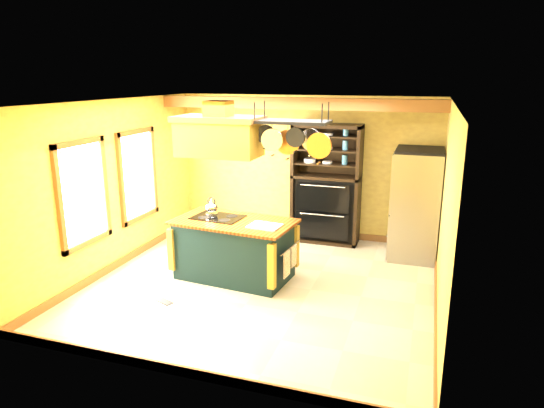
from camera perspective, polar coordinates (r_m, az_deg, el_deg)
The scene contains 15 objects.
floor at distance 7.45m, azimuth -1.03°, elevation -9.29°, with size 5.00×5.00×0.00m, color beige.
ceiling at distance 6.81m, azimuth -1.14°, elevation 11.92°, with size 5.00×5.00×0.00m, color white.
wall_back at distance 9.35m, azimuth 3.97°, elevation 4.37°, with size 5.00×0.02×2.70m, color #E1C352.
wall_front at distance 4.82m, azimuth -10.95°, elevation -6.06°, with size 5.00×0.02×2.70m, color #E1C352.
wall_left at distance 8.16m, azimuth -17.92°, elevation 2.12°, with size 0.02×5.00×2.70m, color #E1C352.
wall_right at distance 6.64m, azimuth 19.73°, elevation -0.85°, with size 0.02×5.00×2.70m, color #E1C352.
ceiling_beam at distance 8.43m, azimuth 2.75°, elevation 11.73°, with size 5.00×0.15×0.20m, color brown.
window_near at distance 7.51m, azimuth -21.27°, elevation 1.16°, with size 0.06×1.06×1.56m.
window_far at distance 8.61m, azimuth -15.44°, elevation 3.29°, with size 0.06×1.06×1.56m.
kitchen_island at distance 7.52m, azimuth -4.48°, elevation -5.25°, with size 1.91×1.19×1.11m.
range_hood at distance 7.19m, azimuth -6.24°, elevation 8.19°, with size 1.26×0.71×0.80m.
pot_rack at distance 6.80m, azimuth 2.43°, elevation 8.59°, with size 1.15×0.52×0.74m.
refrigerator at distance 8.59m, azimuth 16.49°, elevation -0.27°, with size 0.80×0.94×1.84m.
hutch at distance 9.12m, azimuth 6.40°, elevation 0.90°, with size 1.25×0.57×2.21m.
floor_register at distance 7.05m, azimuth -12.56°, elevation -11.12°, with size 0.28×0.12×0.01m, color black.
Camera 1 is at (2.24, -6.42, 3.05)m, focal length 32.00 mm.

